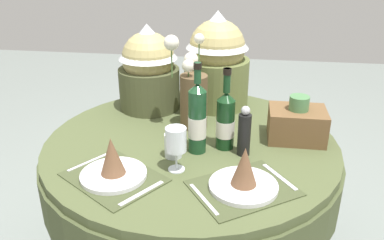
% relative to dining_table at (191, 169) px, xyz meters
% --- Properties ---
extents(dining_table, '(1.28, 1.28, 0.73)m').
position_rel_dining_table_xyz_m(dining_table, '(0.00, 0.00, 0.00)').
color(dining_table, '#4C5633').
rests_on(dining_table, ground).
extents(place_setting_left, '(0.43, 0.41, 0.16)m').
position_rel_dining_table_xyz_m(place_setting_left, '(-0.23, -0.34, 0.19)').
color(place_setting_left, '#41492B').
rests_on(place_setting_left, dining_table).
extents(place_setting_right, '(0.43, 0.41, 0.16)m').
position_rel_dining_table_xyz_m(place_setting_right, '(0.23, -0.34, 0.19)').
color(place_setting_right, '#41492B').
rests_on(place_setting_right, dining_table).
extents(flower_vase, '(0.18, 0.22, 0.43)m').
position_rel_dining_table_xyz_m(flower_vase, '(-0.02, 0.15, 0.31)').
color(flower_vase, brown).
rests_on(flower_vase, dining_table).
extents(wine_bottle_left, '(0.07, 0.07, 0.37)m').
position_rel_dining_table_xyz_m(wine_bottle_left, '(0.04, -0.09, 0.29)').
color(wine_bottle_left, '#194223').
rests_on(wine_bottle_left, dining_table).
extents(wine_bottle_centre, '(0.08, 0.08, 0.34)m').
position_rel_dining_table_xyz_m(wine_bottle_centre, '(0.15, -0.05, 0.27)').
color(wine_bottle_centre, '#143819').
rests_on(wine_bottle_centre, dining_table).
extents(wine_glass_left, '(0.08, 0.08, 0.17)m').
position_rel_dining_table_xyz_m(wine_glass_left, '(-0.02, -0.25, 0.27)').
color(wine_glass_left, silver).
rests_on(wine_glass_left, dining_table).
extents(tumbler_mid, '(0.07, 0.07, 0.10)m').
position_rel_dining_table_xyz_m(tumbler_mid, '(-0.05, -0.15, 0.19)').
color(tumbler_mid, silver).
rests_on(tumbler_mid, dining_table).
extents(pepper_mill, '(0.05, 0.05, 0.21)m').
position_rel_dining_table_xyz_m(pepper_mill, '(0.23, -0.10, 0.24)').
color(pepper_mill, black).
rests_on(pepper_mill, dining_table).
extents(gift_tub_back_left, '(0.30, 0.30, 0.43)m').
position_rel_dining_table_xyz_m(gift_tub_back_left, '(-0.26, 0.34, 0.37)').
color(gift_tub_back_left, '#474C2D').
rests_on(gift_tub_back_left, dining_table).
extents(gift_tub_back_centre, '(0.33, 0.33, 0.48)m').
position_rel_dining_table_xyz_m(gift_tub_back_centre, '(0.07, 0.43, 0.40)').
color(gift_tub_back_centre, olive).
rests_on(gift_tub_back_centre, dining_table).
extents(woven_basket_side_right, '(0.24, 0.18, 0.20)m').
position_rel_dining_table_xyz_m(woven_basket_side_right, '(0.45, 0.07, 0.22)').
color(woven_basket_side_right, brown).
rests_on(woven_basket_side_right, dining_table).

